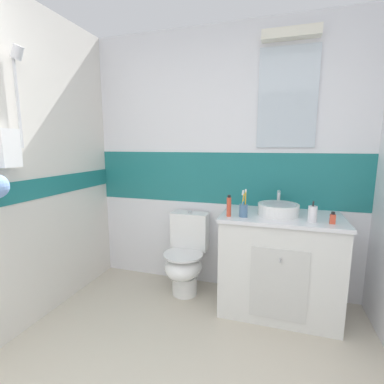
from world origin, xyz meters
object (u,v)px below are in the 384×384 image
(toilet, at_px, (186,257))
(toothpaste_tube_upright, at_px, (229,206))
(sink_basin, at_px, (278,209))
(soap_dispenser, at_px, (312,214))
(perfume_flask_small, at_px, (333,218))
(toothbrush_cup, at_px, (243,209))

(toilet, height_order, toothpaste_tube_upright, toothpaste_tube_upright)
(sink_basin, distance_m, soap_dispenser, 0.28)
(soap_dispenser, bearing_deg, perfume_flask_small, -6.46)
(sink_basin, relative_size, toilet, 0.48)
(toilet, xyz_separation_m, soap_dispenser, (1.07, -0.19, 0.55))
(perfume_flask_small, bearing_deg, soap_dispenser, 173.54)
(toothbrush_cup, height_order, soap_dispenser, toothbrush_cup)
(perfume_flask_small, bearing_deg, toothpaste_tube_upright, -179.20)
(toothbrush_cup, xyz_separation_m, soap_dispenser, (0.51, 0.01, -0.00))
(toilet, xyz_separation_m, perfume_flask_small, (1.21, -0.21, 0.53))
(sink_basin, xyz_separation_m, soap_dispenser, (0.25, -0.14, 0.01))
(toothbrush_cup, bearing_deg, perfume_flask_small, -0.83)
(toilet, bearing_deg, soap_dispenser, -10.19)
(soap_dispenser, relative_size, toothpaste_tube_upright, 0.92)
(toilet, height_order, perfume_flask_small, perfume_flask_small)
(toothbrush_cup, distance_m, toothpaste_tube_upright, 0.12)
(toothbrush_cup, xyz_separation_m, perfume_flask_small, (0.65, -0.01, -0.02))
(soap_dispenser, bearing_deg, toilet, 169.81)
(toothpaste_tube_upright, bearing_deg, toothbrush_cup, 9.98)
(toothbrush_cup, bearing_deg, sink_basin, 29.04)
(soap_dispenser, height_order, toothpaste_tube_upright, toothpaste_tube_upright)
(toothbrush_cup, bearing_deg, toothpaste_tube_upright, -170.02)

